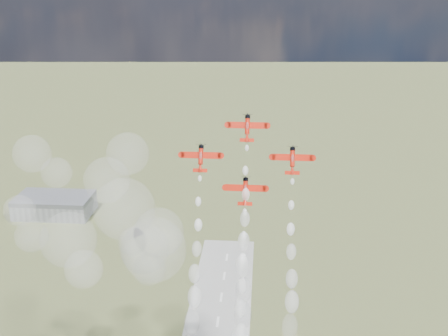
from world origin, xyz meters
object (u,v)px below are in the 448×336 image
Objects in this scene: plane_lead at (247,128)px; plane_left at (201,158)px; hangar at (55,205)px; plane_right at (292,160)px; plane_slot at (245,191)px.

plane_left is (-12.28, -4.26, -7.47)m from plane_lead.
hangar is 4.65× the size of plane_left.
plane_slot is at bearing -160.87° from plane_right.
plane_right is (12.28, -4.26, -7.47)m from plane_lead.
plane_slot is (0.00, -8.52, -14.93)m from plane_lead.
plane_lead is 14.99m from plane_right.
plane_lead is 1.00× the size of plane_left.
plane_lead reaches higher than plane_slot.
plane_lead is 14.99m from plane_left.
plane_left is at bearing 160.87° from plane_slot.
plane_right is (24.56, 0.00, 0.00)m from plane_left.
hangar is 245.58m from plane_lead.
plane_left reaches higher than plane_slot.
plane_left reaches higher than hangar.
plane_slot is (12.28, -4.26, -7.47)m from plane_left.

